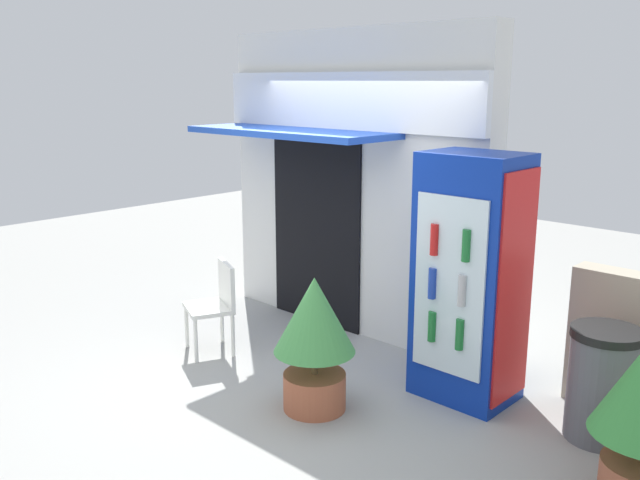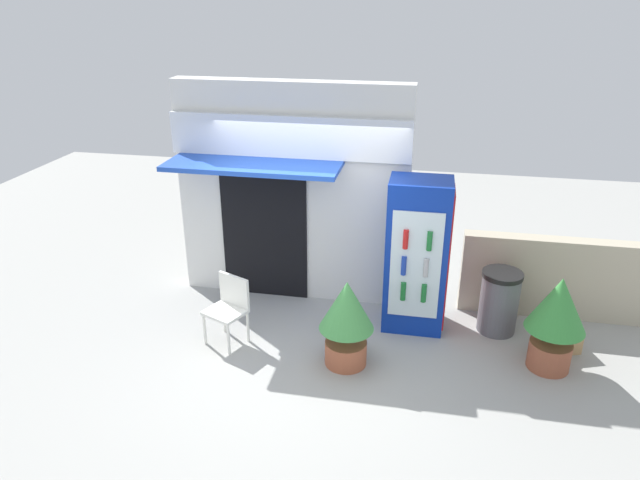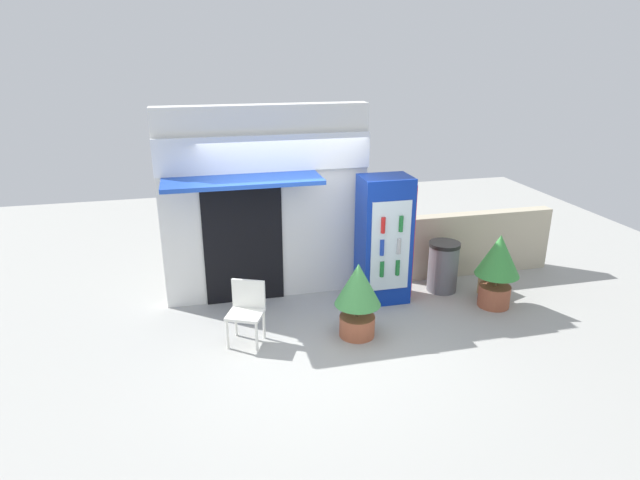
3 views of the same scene
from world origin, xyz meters
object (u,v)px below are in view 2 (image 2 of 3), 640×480
object	(u,v)px
potted_plant_near_shop	(347,316)
cardboard_box	(562,340)
drink_cooler	(417,256)
potted_plant_curbside	(557,315)
trash_bin	(499,301)
plastic_chair	(229,305)

from	to	relation	value
potted_plant_near_shop	cardboard_box	world-z (taller)	potted_plant_near_shop
cardboard_box	potted_plant_near_shop	bearing A→B (deg)	-163.16
drink_cooler	potted_plant_near_shop	distance (m)	1.29
drink_cooler	cardboard_box	bearing A→B (deg)	-7.68
potted_plant_curbside	cardboard_box	size ratio (longest dim) A/B	2.97
potted_plant_near_shop	trash_bin	distance (m)	2.10
drink_cooler	plastic_chair	distance (m)	2.40
cardboard_box	plastic_chair	bearing A→B (deg)	-172.12
drink_cooler	trash_bin	xyz separation A→B (m)	(1.06, 0.07, -0.57)
potted_plant_curbside	trash_bin	xyz separation A→B (m)	(-0.53, 0.71, -0.28)
potted_plant_near_shop	plastic_chair	bearing A→B (deg)	171.88
potted_plant_near_shop	trash_bin	bearing A→B (deg)	31.09
potted_plant_curbside	cardboard_box	world-z (taller)	potted_plant_curbside
cardboard_box	drink_cooler	bearing A→B (deg)	172.32
plastic_chair	cardboard_box	distance (m)	4.06
potted_plant_near_shop	cardboard_box	xyz separation A→B (m)	(2.53, 0.77, -0.49)
plastic_chair	cardboard_box	bearing A→B (deg)	7.88
drink_cooler	plastic_chair	world-z (taller)	drink_cooler
drink_cooler	cardboard_box	xyz separation A→B (m)	(1.80, -0.24, -0.85)
drink_cooler	plastic_chair	size ratio (longest dim) A/B	2.32
potted_plant_near_shop	drink_cooler	bearing A→B (deg)	54.15
drink_cooler	potted_plant_near_shop	bearing A→B (deg)	-125.85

